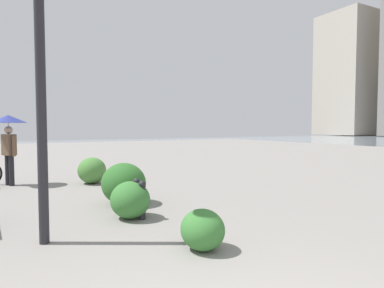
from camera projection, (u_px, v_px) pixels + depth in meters
building_highrise at (355, 76)px, 70.05m from camera, size 10.17×14.31×24.79m
lamppost at (40, 54)px, 4.67m from camera, size 0.98×0.28×4.10m
pedestrian at (8, 130)px, 9.46m from camera, size 1.00×1.00×2.03m
bollard_near at (142, 199)px, 6.04m from camera, size 0.13×0.13×0.72m
bollard_mid at (137, 197)px, 6.17m from camera, size 0.13×0.13×0.74m
shrub_low at (130, 200)px, 6.12m from camera, size 0.81×0.73×0.69m
shrub_round at (124, 184)px, 7.24m from camera, size 1.06×0.96×0.90m
shrub_wide at (203, 230)px, 4.55m from camera, size 0.67×0.60×0.57m
shrub_tall at (92, 170)px, 9.87m from camera, size 0.92×0.82×0.78m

